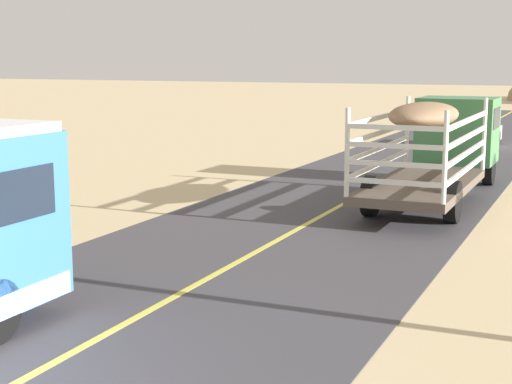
{
  "coord_description": "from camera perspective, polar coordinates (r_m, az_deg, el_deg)",
  "views": [
    {
      "loc": [
        6.8,
        -6.3,
        4.23
      ],
      "look_at": [
        0.0,
        8.81,
        1.36
      ],
      "focal_mm": 54.43,
      "sensor_mm": 36.0,
      "label": 1
    }
  ],
  "objects": [
    {
      "name": "livestock_truck",
      "position": [
        25.05,
        13.75,
        3.96
      ],
      "size": [
        2.53,
        9.7,
        3.02
      ],
      "color": "#3F7F4C",
      "rests_on": "road_surface"
    },
    {
      "name": "car_far",
      "position": [
        39.17,
        15.95,
        4.26
      ],
      "size": [
        1.8,
        4.4,
        1.46
      ],
      "color": "silver",
      "rests_on": "road_surface"
    }
  ]
}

